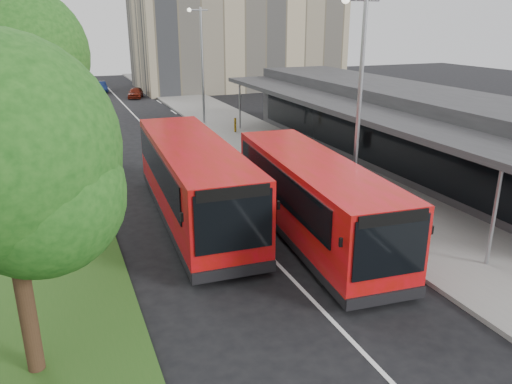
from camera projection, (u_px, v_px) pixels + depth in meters
ground at (273, 260)px, 16.06m from camera, size 120.00×120.00×0.00m
pavement at (237, 127)px, 35.68m from camera, size 5.00×80.00×0.15m
grass_verge at (41, 143)px, 31.07m from camera, size 5.00×80.00×0.10m
lane_centre_line at (169, 152)px, 29.19m from camera, size 0.12×70.00×0.01m
kerb_dashes at (204, 133)px, 33.87m from camera, size 0.12×56.00×0.01m
office_block at (236, 4)px, 54.87m from camera, size 22.00×12.00×18.00m
station_building at (400, 126)px, 26.26m from camera, size 7.70×26.00×4.00m
tree_near at (2, 167)px, 9.46m from camera, size 4.53×4.53×7.25m
tree_mid at (19, 65)px, 19.65m from camera, size 5.43×5.43×8.72m
tree_far at (29, 61)px, 30.40m from camera, size 4.74×4.74×7.61m
lamp_post_near at (358, 97)px, 17.73m from camera, size 1.44×0.28×8.00m
lamp_post_far at (201, 59)px, 35.25m from camera, size 1.44×0.28×8.00m
bus_main at (313, 199)px, 17.26m from camera, size 3.37×10.17×2.83m
bus_second at (193, 181)px, 18.80m from camera, size 3.27×10.83×3.03m
litter_bin at (286, 147)px, 27.81m from camera, size 0.63×0.63×0.93m
bollard at (235, 125)px, 33.51m from camera, size 0.18×0.18×0.94m
car_near at (135, 93)px, 49.14m from camera, size 2.09×3.29×1.04m
car_far at (100, 87)px, 53.30m from camera, size 1.31×3.35×1.09m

